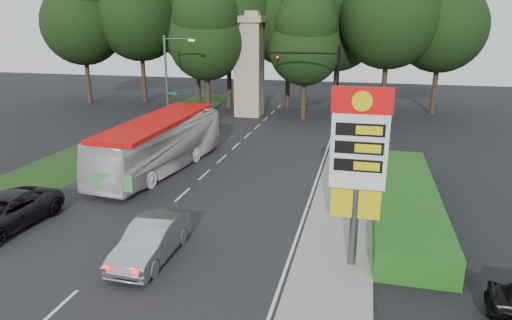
% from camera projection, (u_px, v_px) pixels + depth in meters
% --- Properties ---
extents(ground, '(120.00, 120.00, 0.00)m').
position_uv_depth(ground, '(108.00, 263.00, 17.72)').
color(ground, black).
rests_on(ground, ground).
extents(road_surface, '(14.00, 80.00, 0.02)m').
position_uv_depth(road_surface, '(210.00, 170.00, 28.89)').
color(road_surface, black).
rests_on(road_surface, ground).
extents(sidewalk_right, '(3.00, 80.00, 0.12)m').
position_uv_depth(sidewalk_right, '(346.00, 180.00, 26.96)').
color(sidewalk_right, gray).
rests_on(sidewalk_right, ground).
extents(grass_verge_left, '(5.00, 50.00, 0.02)m').
position_uv_depth(grass_verge_left, '(122.00, 139.00, 36.61)').
color(grass_verge_left, '#193814').
rests_on(grass_verge_left, ground).
extents(hedge, '(3.00, 14.00, 1.20)m').
position_uv_depth(hedge, '(404.00, 200.00, 22.41)').
color(hedge, '#195316').
rests_on(hedge, ground).
extents(gas_station_pylon, '(2.10, 0.45, 6.85)m').
position_uv_depth(gas_station_pylon, '(359.00, 155.00, 16.23)').
color(gas_station_pylon, '#59595E').
rests_on(gas_station_pylon, ground).
extents(traffic_signal_mast, '(6.10, 0.35, 7.20)m').
position_uv_depth(traffic_signal_mast, '(322.00, 77.00, 37.44)').
color(traffic_signal_mast, black).
rests_on(traffic_signal_mast, ground).
extents(streetlight_signs, '(2.75, 0.98, 8.00)m').
position_uv_depth(streetlight_signs, '(169.00, 79.00, 38.50)').
color(streetlight_signs, '#59595E').
rests_on(streetlight_signs, ground).
extents(monument, '(3.00, 3.00, 10.05)m').
position_uv_depth(monument, '(249.00, 64.00, 44.63)').
color(monument, tan).
rests_on(monument, ground).
extents(tree_far_west, '(8.96, 8.96, 17.60)m').
position_uv_depth(tree_far_west, '(81.00, 7.00, 50.31)').
color(tree_far_west, '#2D2116').
rests_on(tree_far_west, ground).
extents(tree_west_near, '(8.40, 8.40, 16.50)m').
position_uv_depth(tree_west_near, '(196.00, 13.00, 51.53)').
color(tree_west_near, '#2D2116').
rests_on(tree_west_near, ground).
extents(tree_center_right, '(9.24, 9.24, 18.15)m').
position_uv_depth(tree_center_right, '(289.00, 2.00, 46.90)').
color(tree_center_right, '#2D2116').
rests_on(tree_center_right, ground).
extents(tree_east_near, '(8.12, 8.12, 15.95)m').
position_uv_depth(tree_east_near, '(339.00, 16.00, 48.03)').
color(tree_east_near, '#2D2116').
rests_on(tree_east_near, ground).
extents(tree_far_east, '(8.68, 8.68, 17.05)m').
position_uv_depth(tree_far_east, '(443.00, 8.00, 43.73)').
color(tree_far_east, '#2D2116').
rests_on(tree_far_east, ground).
extents(tree_monument_left, '(7.28, 7.28, 14.30)m').
position_uv_depth(tree_monument_left, '(206.00, 26.00, 43.57)').
color(tree_monument_left, '#2D2116').
rests_on(tree_monument_left, ground).
extents(tree_monument_right, '(6.72, 6.72, 13.20)m').
position_uv_depth(tree_monument_right, '(305.00, 34.00, 42.09)').
color(tree_monument_right, '#2D2116').
rests_on(tree_monument_right, ground).
extents(transit_bus, '(4.15, 12.12, 3.31)m').
position_uv_depth(transit_bus, '(160.00, 145.00, 28.47)').
color(transit_bus, white).
rests_on(transit_bus, ground).
extents(sedan_silver, '(1.61, 4.60, 1.52)m').
position_uv_depth(sedan_silver, '(151.00, 241.00, 17.88)').
color(sedan_silver, '#A5A6AC').
rests_on(sedan_silver, ground).
extents(suv_charcoal, '(2.88, 5.71, 1.55)m').
position_uv_depth(suv_charcoal, '(3.00, 213.00, 20.46)').
color(suv_charcoal, black).
rests_on(suv_charcoal, ground).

